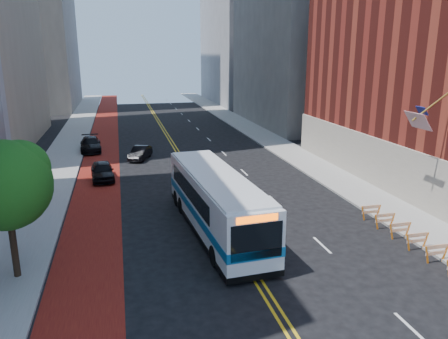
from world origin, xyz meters
TOP-DOWN VIEW (x-y plane):
  - ground at (0.00, 0.00)m, footprint 160.00×160.00m
  - sidewalk_left at (-12.00, 30.00)m, footprint 4.00×140.00m
  - sidewalk_right at (12.00, 30.00)m, footprint 4.00×140.00m
  - bus_lane_paint at (-8.10, 30.00)m, footprint 3.60×140.00m
  - center_line_inner at (-0.18, 30.00)m, footprint 0.14×140.00m
  - center_line_outer at (0.18, 30.00)m, footprint 0.14×140.00m
  - lane_dashes at (4.80, 38.00)m, footprint 0.14×98.20m
  - construction_barriers at (9.60, 3.42)m, footprint 1.42×10.91m
  - street_tree at (-11.24, 6.04)m, footprint 4.20×4.20m
  - transit_bus at (-0.67, 9.50)m, footprint 3.84×13.56m
  - car_a at (-7.73, 22.62)m, footprint 2.20×4.70m
  - car_b at (-4.16, 29.39)m, footprint 2.79×4.31m
  - car_c at (-9.30, 34.51)m, footprint 2.52×5.46m

SIDE VIEW (x-z plane):
  - ground at x=0.00m, z-range 0.00..0.00m
  - center_line_inner at x=-0.18m, z-range 0.00..0.01m
  - center_line_outer at x=0.18m, z-range 0.00..0.01m
  - bus_lane_paint at x=-8.10m, z-range 0.00..0.01m
  - lane_dashes at x=4.80m, z-range 0.00..0.01m
  - sidewalk_left at x=-12.00m, z-range 0.00..0.15m
  - sidewalk_right at x=12.00m, z-range 0.00..0.15m
  - car_b at x=-4.16m, z-range 0.00..1.34m
  - construction_barriers at x=9.60m, z-range 0.17..1.18m
  - car_c at x=-9.30m, z-range 0.00..1.54m
  - car_a at x=-7.73m, z-range 0.00..1.56m
  - transit_bus at x=-0.67m, z-range 0.08..3.76m
  - street_tree at x=-11.24m, z-range 1.56..8.26m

